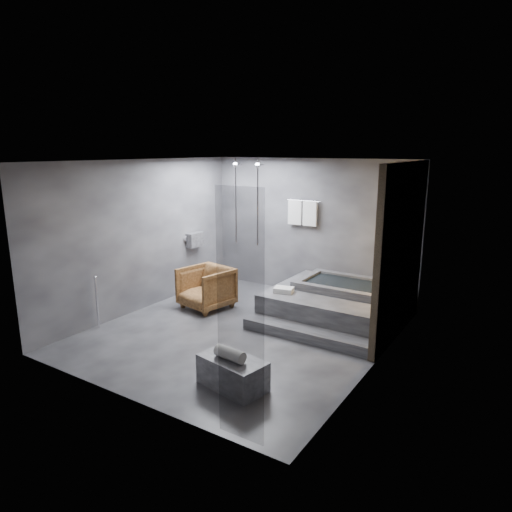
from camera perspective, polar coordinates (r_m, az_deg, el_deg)
The scene contains 7 objects.
room at distance 7.25m, azimuth 1.88°, elevation 3.33°, with size 5.00×5.04×2.82m.
tub_deck at distance 8.39m, azimuth 9.93°, elevation -5.94°, with size 2.20×2.00×0.50m, color #303032.
tub_step at distance 7.44m, azimuth 6.29°, elevation -9.69°, with size 2.20×0.36×0.18m, color #303032.
concrete_bench at distance 6.01m, azimuth -2.95°, elevation -14.36°, with size 0.88×0.48×0.39m, color #343437.
driftwood_chair at distance 8.76m, azimuth -6.24°, elevation -3.97°, with size 0.85×0.88×0.80m, color #412510.
rolled_towel at distance 5.86m, azimuth -3.29°, elevation -12.12°, with size 0.15×0.15×0.43m, color silver.
deck_towel at distance 8.11m, azimuth 3.48°, elevation -4.25°, with size 0.33×0.24×0.09m, color silver.
Camera 1 is at (4.04, -5.90, 2.98)m, focal length 32.00 mm.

